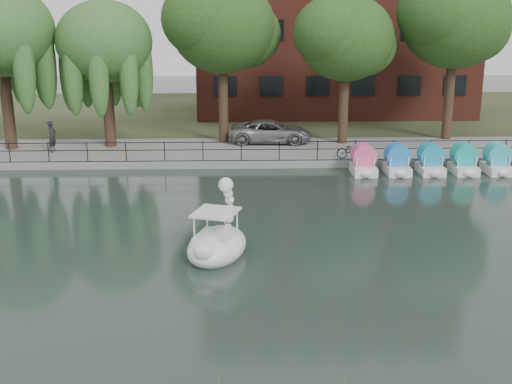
{
  "coord_description": "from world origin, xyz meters",
  "views": [
    {
      "loc": [
        -0.2,
        -19.55,
        8.1
      ],
      "look_at": [
        0.5,
        4.0,
        1.3
      ],
      "focal_mm": 45.0,
      "sensor_mm": 36.0,
      "label": 1
    }
  ],
  "objects_px": {
    "minivan": "(271,130)",
    "pedestrian": "(52,134)",
    "bicycle": "(353,149)",
    "swan_boat": "(218,240)"
  },
  "relations": [
    {
      "from": "bicycle",
      "to": "minivan",
      "type": "bearing_deg",
      "value": 38.09
    },
    {
      "from": "minivan",
      "to": "pedestrian",
      "type": "xyz_separation_m",
      "value": [
        -12.21,
        -2.13,
        0.23
      ]
    },
    {
      "from": "bicycle",
      "to": "swan_boat",
      "type": "distance_m",
      "value": 14.31
    },
    {
      "from": "pedestrian",
      "to": "bicycle",
      "type": "bearing_deg",
      "value": -83.36
    },
    {
      "from": "minivan",
      "to": "bicycle",
      "type": "bearing_deg",
      "value": -132.93
    },
    {
      "from": "bicycle",
      "to": "pedestrian",
      "type": "relative_size",
      "value": 0.87
    },
    {
      "from": "minivan",
      "to": "pedestrian",
      "type": "distance_m",
      "value": 12.39
    },
    {
      "from": "bicycle",
      "to": "swan_boat",
      "type": "xyz_separation_m",
      "value": [
        -6.78,
        -12.6,
        -0.35
      ]
    },
    {
      "from": "swan_boat",
      "to": "minivan",
      "type": "bearing_deg",
      "value": 99.15
    },
    {
      "from": "swan_boat",
      "to": "pedestrian",
      "type": "bearing_deg",
      "value": 141.18
    }
  ]
}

